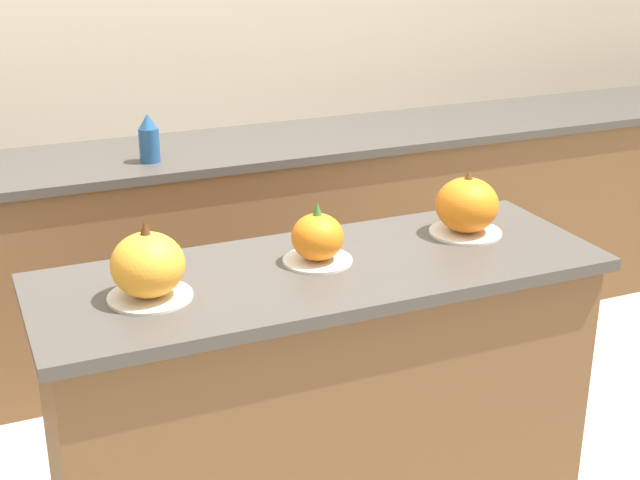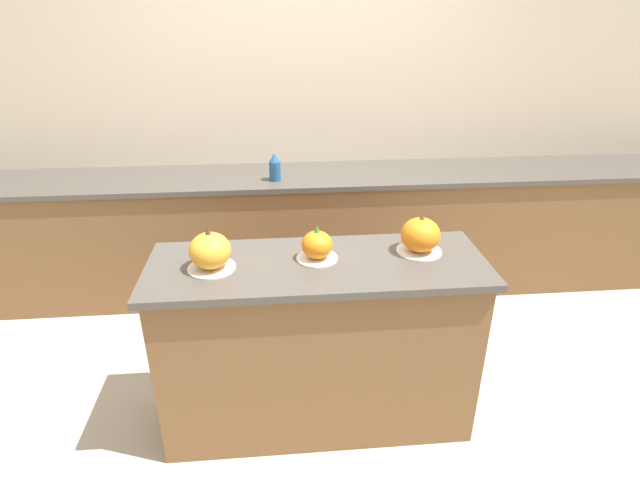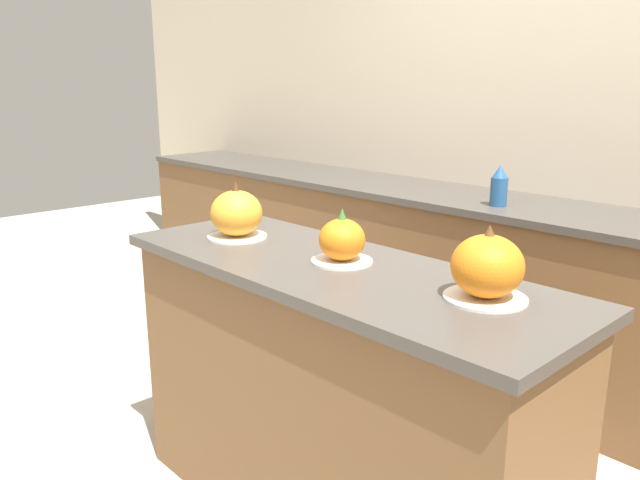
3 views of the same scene
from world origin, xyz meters
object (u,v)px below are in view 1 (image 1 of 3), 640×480
(pumpkin_cake_left, at_px, (148,267))
(pumpkin_cake_center, at_px, (316,239))
(bottle_tall, at_px, (149,139))
(pumpkin_cake_right, at_px, (467,207))

(pumpkin_cake_left, bearing_deg, pumpkin_cake_center, 6.15)
(pumpkin_cake_left, bearing_deg, bottle_tall, 76.79)
(pumpkin_cake_left, xyz_separation_m, bottle_tall, (0.30, 1.26, -0.01))
(pumpkin_cake_right, xyz_separation_m, bottle_tall, (-0.67, 1.18, -0.01))
(pumpkin_cake_center, bearing_deg, pumpkin_cake_right, 3.33)
(pumpkin_cake_center, xyz_separation_m, bottle_tall, (-0.18, 1.21, 0.01))
(pumpkin_cake_center, distance_m, pumpkin_cake_right, 0.50)
(pumpkin_cake_right, bearing_deg, pumpkin_cake_center, -176.67)
(pumpkin_cake_right, relative_size, bottle_tall, 1.15)
(pumpkin_cake_right, bearing_deg, pumpkin_cake_left, -175.29)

